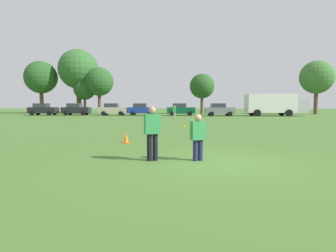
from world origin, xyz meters
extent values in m
plane|color=#47702D|center=(0.00, 0.00, 0.00)|extent=(199.93, 199.93, 0.00)
cylinder|color=black|center=(-2.01, 0.22, 0.42)|extent=(0.16, 0.16, 0.83)
cylinder|color=black|center=(-1.84, 0.28, 0.42)|extent=(0.16, 0.16, 0.83)
cube|color=#338C4C|center=(-1.93, 0.25, 1.14)|extent=(0.53, 0.42, 0.61)
sphere|color=tan|center=(-1.93, 0.25, 1.55)|extent=(0.23, 0.23, 0.23)
cylinder|color=#1E234C|center=(-0.45, 0.42, 0.32)|extent=(0.15, 0.15, 0.65)
cylinder|color=#1E234C|center=(-0.61, 0.36, 0.32)|extent=(0.15, 0.15, 0.65)
cube|color=#338C4C|center=(-0.53, 0.39, 0.93)|extent=(0.50, 0.39, 0.57)
sphere|color=tan|center=(-0.53, 0.39, 1.32)|extent=(0.22, 0.22, 0.22)
cylinder|color=yellow|center=(-0.95, 0.47, 1.05)|extent=(0.27, 0.27, 0.07)
cube|color=#D8590C|center=(-3.66, 4.14, 0.01)|extent=(0.32, 0.32, 0.03)
cone|color=orange|center=(-3.66, 4.14, 0.26)|extent=(0.24, 0.24, 0.45)
cube|color=black|center=(-23.49, 34.06, 0.78)|extent=(4.33, 2.12, 0.90)
cube|color=#2D333D|center=(-23.73, 34.04, 1.50)|extent=(2.12, 1.79, 0.64)
cylinder|color=black|center=(-22.26, 35.16, 0.33)|extent=(0.68, 0.27, 0.66)
cylinder|color=black|center=(-22.11, 33.17, 0.33)|extent=(0.68, 0.27, 0.66)
cylinder|color=black|center=(-24.86, 34.96, 0.33)|extent=(0.68, 0.27, 0.66)
cylinder|color=black|center=(-24.71, 32.96, 0.33)|extent=(0.68, 0.27, 0.66)
cube|color=black|center=(-18.56, 34.77, 0.78)|extent=(4.33, 2.12, 0.90)
cube|color=#2D333D|center=(-18.81, 34.75, 1.50)|extent=(2.12, 1.79, 0.64)
cylinder|color=black|center=(-17.34, 35.87, 0.33)|extent=(0.68, 0.27, 0.66)
cylinder|color=black|center=(-17.19, 33.88, 0.33)|extent=(0.68, 0.27, 0.66)
cylinder|color=black|center=(-19.94, 35.66, 0.33)|extent=(0.68, 0.27, 0.66)
cylinder|color=black|center=(-19.78, 33.67, 0.33)|extent=(0.68, 0.27, 0.66)
cube|color=#B7AD99|center=(-12.70, 34.57, 0.78)|extent=(4.33, 2.12, 0.90)
cube|color=#2D333D|center=(-12.95, 34.55, 1.50)|extent=(2.12, 1.79, 0.64)
cylinder|color=black|center=(-11.48, 35.67, 0.33)|extent=(0.68, 0.27, 0.66)
cylinder|color=black|center=(-11.32, 33.67, 0.33)|extent=(0.68, 0.27, 0.66)
cylinder|color=black|center=(-14.07, 35.46, 0.33)|extent=(0.68, 0.27, 0.66)
cylinder|color=black|center=(-13.92, 33.47, 0.33)|extent=(0.68, 0.27, 0.66)
cube|color=navy|center=(-8.43, 35.14, 0.78)|extent=(4.33, 2.12, 0.90)
cube|color=#2D333D|center=(-8.68, 35.12, 1.50)|extent=(2.12, 1.79, 0.64)
cylinder|color=black|center=(-7.21, 36.24, 0.33)|extent=(0.68, 0.27, 0.66)
cylinder|color=black|center=(-7.06, 34.25, 0.33)|extent=(0.68, 0.27, 0.66)
cylinder|color=black|center=(-9.81, 36.04, 0.33)|extent=(0.68, 0.27, 0.66)
cylinder|color=black|center=(-9.65, 34.04, 0.33)|extent=(0.68, 0.27, 0.66)
cube|color=#0C4C2D|center=(-2.47, 35.11, 0.78)|extent=(4.33, 2.12, 0.90)
cube|color=#2D333D|center=(-2.72, 35.09, 1.50)|extent=(2.12, 1.79, 0.64)
cylinder|color=black|center=(-1.25, 36.20, 0.33)|extent=(0.68, 0.27, 0.66)
cylinder|color=black|center=(-1.09, 34.21, 0.33)|extent=(0.68, 0.27, 0.66)
cylinder|color=black|center=(-3.84, 36.00, 0.33)|extent=(0.68, 0.27, 0.66)
cylinder|color=black|center=(-3.69, 34.01, 0.33)|extent=(0.68, 0.27, 0.66)
cube|color=slate|center=(3.18, 33.87, 0.78)|extent=(4.33, 2.12, 0.90)
cube|color=#2D333D|center=(2.93, 33.85, 1.50)|extent=(2.12, 1.79, 0.64)
cylinder|color=black|center=(4.40, 34.96, 0.33)|extent=(0.68, 0.27, 0.66)
cylinder|color=black|center=(4.56, 32.97, 0.33)|extent=(0.68, 0.27, 0.66)
cylinder|color=black|center=(1.81, 34.76, 0.33)|extent=(0.68, 0.27, 0.66)
cylinder|color=black|center=(1.96, 32.77, 0.33)|extent=(0.68, 0.27, 0.66)
cube|color=white|center=(10.40, 34.37, 1.83)|extent=(6.97, 3.02, 2.70)
cube|color=#B2B2B7|center=(14.59, 34.70, 1.48)|extent=(1.97, 2.43, 2.00)
cylinder|color=black|center=(12.49, 35.91, 0.48)|extent=(0.98, 0.35, 0.96)
cylinder|color=black|center=(12.71, 33.18, 0.48)|extent=(0.98, 0.35, 0.96)
cylinder|color=black|center=(8.09, 35.56, 0.48)|extent=(0.98, 0.35, 0.96)
cylinder|color=black|center=(8.30, 32.83, 0.48)|extent=(0.98, 0.35, 0.96)
cylinder|color=gray|center=(-3.03, 27.39, 0.39)|extent=(0.14, 0.14, 0.77)
cylinder|color=gray|center=(-2.87, 27.41, 0.39)|extent=(0.14, 0.14, 0.77)
cube|color=#338C4C|center=(-2.95, 27.40, 1.05)|extent=(0.44, 0.29, 0.55)
sphere|color=#D8AD8C|center=(-2.95, 27.40, 1.42)|extent=(0.21, 0.21, 0.21)
cylinder|color=brown|center=(-28.06, 42.11, 2.03)|extent=(0.68, 0.68, 4.06)
sphere|color=#285623|center=(-28.06, 42.11, 6.53)|extent=(5.80, 5.80, 5.80)
cylinder|color=brown|center=(-21.40, 42.97, 2.49)|extent=(0.83, 0.83, 4.99)
sphere|color=#33662D|center=(-21.40, 42.97, 8.02)|extent=(7.13, 7.13, 7.13)
cylinder|color=brown|center=(-20.06, 42.33, 1.37)|extent=(0.46, 0.46, 2.74)
sphere|color=#285623|center=(-20.06, 42.33, 4.40)|extent=(3.91, 3.91, 3.91)
cylinder|color=brown|center=(-17.29, 42.12, 1.77)|extent=(0.59, 0.59, 3.54)
sphere|color=#285623|center=(-17.29, 42.12, 5.68)|extent=(5.05, 5.05, 5.05)
cylinder|color=brown|center=(0.89, 42.13, 1.50)|extent=(0.50, 0.50, 2.99)
sphere|color=#285623|center=(0.89, 42.13, 4.81)|extent=(4.27, 4.27, 4.27)
cylinder|color=brown|center=(19.88, 42.16, 1.93)|extent=(0.64, 0.64, 3.85)
sphere|color=#3D7033|center=(19.88, 42.16, 6.19)|extent=(5.50, 5.50, 5.50)
camera|label=1|loc=(-0.70, -8.50, 1.75)|focal=30.99mm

